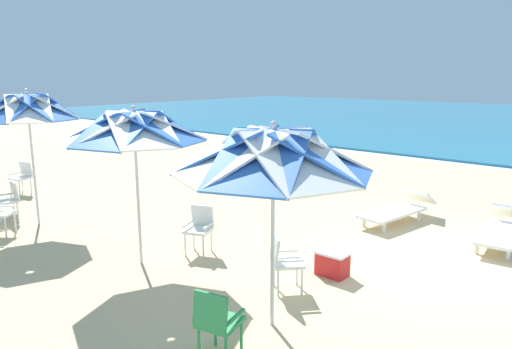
{
  "coord_description": "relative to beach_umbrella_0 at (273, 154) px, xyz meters",
  "views": [
    {
      "loc": [
        2.62,
        -7.7,
        3.19
      ],
      "look_at": [
        -4.04,
        0.11,
        1.0
      ],
      "focal_mm": 33.26,
      "sensor_mm": 36.0,
      "label": 1
    }
  ],
  "objects": [
    {
      "name": "ground_plane",
      "position": [
        0.86,
        3.3,
        -2.25
      ],
      "size": [
        80.0,
        80.0,
        0.0
      ],
      "primitive_type": "plane",
      "color": "#D3B784"
    },
    {
      "name": "beach_umbrella_0",
      "position": [
        0.0,
        0.0,
        0.0
      ],
      "size": [
        2.49,
        2.49,
        2.64
      ],
      "color": "silver",
      "rests_on": "ground"
    },
    {
      "name": "plastic_chair_0",
      "position": [
        -0.49,
        0.88,
        -1.75
      ],
      "size": [
        0.63,
        0.63,
        0.87
      ],
      "color": "white",
      "rests_on": "ground"
    },
    {
      "name": "plastic_chair_1",
      "position": [
        0.02,
        -1.01,
        -1.75
      ],
      "size": [
        0.53,
        0.55,
        0.87
      ],
      "color": "#2D8C4C",
      "rests_on": "ground"
    },
    {
      "name": "beach_umbrella_1",
      "position": [
        -2.97,
        0.13,
        0.08
      ],
      "size": [
        2.36,
        2.36,
        2.69
      ],
      "color": "silver",
      "rests_on": "ground"
    },
    {
      "name": "plastic_chair_2",
      "position": [
        -2.58,
        1.14,
        -1.75
      ],
      "size": [
        0.57,
        0.6,
        0.87
      ],
      "color": "white",
      "rests_on": "ground"
    },
    {
      "name": "beach_umbrella_2",
      "position": [
        -6.46,
        0.01,
        0.23
      ],
      "size": [
        2.08,
        2.08,
        2.89
      ],
      "color": "silver",
      "rests_on": "ground"
    },
    {
      "name": "plastic_chair_4",
      "position": [
        -7.21,
        -0.25,
        -1.75
      ],
      "size": [
        0.51,
        0.53,
        0.87
      ],
      "color": "white",
      "rests_on": "ground"
    },
    {
      "name": "plastic_chair_6",
      "position": [
        -9.42,
        1.0,
        -1.75
      ],
      "size": [
        0.53,
        0.56,
        0.87
      ],
      "color": "white",
      "rests_on": "ground"
    },
    {
      "name": "sun_lounger_1",
      "position": [
        1.45,
        5.19,
        -1.97
      ],
      "size": [
        0.82,
        2.19,
        0.62
      ],
      "color": "white",
      "rests_on": "ground"
    },
    {
      "name": "sun_lounger_2",
      "position": [
        -0.62,
        5.2,
        -1.97
      ],
      "size": [
        0.99,
        2.22,
        0.62
      ],
      "color": "white",
      "rests_on": "ground"
    },
    {
      "name": "cooler_box",
      "position": [
        -0.22,
        1.83,
        -2.05
      ],
      "size": [
        0.5,
        0.34,
        0.4
      ],
      "color": "red",
      "rests_on": "ground"
    }
  ]
}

